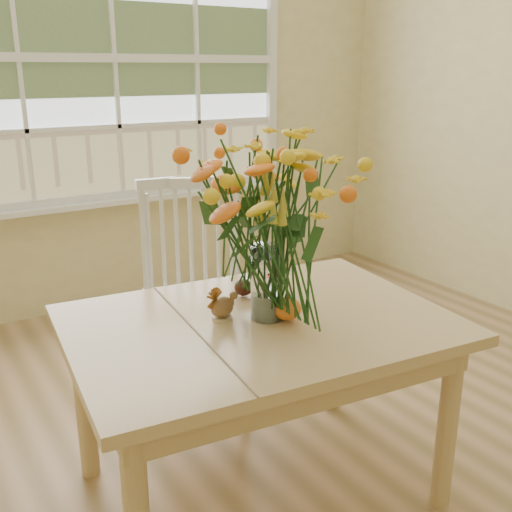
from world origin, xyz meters
TOP-DOWN VIEW (x-y plane):
  - floor at (0.00, 0.00)m, footprint 4.00×4.50m
  - wall_back at (0.00, 2.25)m, footprint 4.00×0.02m
  - window at (0.00, 2.21)m, footprint 2.42×0.12m
  - dining_table at (-0.29, 0.16)m, footprint 1.36×1.04m
  - windsor_chair at (-0.18, 0.88)m, footprint 0.60×0.59m
  - flower_vase at (-0.26, 0.15)m, footprint 0.53×0.53m
  - pumpkin at (-0.22, 0.10)m, footprint 0.10×0.10m
  - turkey_figurine at (-0.40, 0.22)m, footprint 0.10×0.09m
  - dark_gourd at (-0.22, 0.37)m, footprint 0.13×0.08m

SIDE VIEW (x-z plane):
  - floor at x=0.00m, z-range -0.01..0.00m
  - windsor_chair at x=-0.18m, z-range 0.06..1.06m
  - dining_table at x=-0.29m, z-range 0.25..0.93m
  - dark_gourd at x=-0.22m, z-range 0.68..0.74m
  - pumpkin at x=-0.22m, z-range 0.68..0.76m
  - turkey_figurine at x=-0.40m, z-range 0.67..0.78m
  - flower_vase at x=-0.26m, z-range 0.74..1.38m
  - wall_back at x=0.00m, z-range 0.00..2.70m
  - window at x=0.00m, z-range 0.66..2.40m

